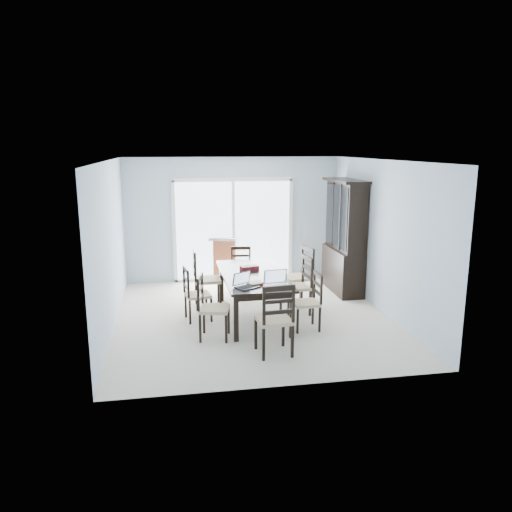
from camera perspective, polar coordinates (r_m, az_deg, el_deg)
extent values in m
plane|color=#EFE7CD|center=(8.47, -0.35, -6.99)|extent=(5.00, 5.00, 0.00)
plane|color=white|center=(7.98, -0.37, 10.88)|extent=(5.00, 5.00, 0.00)
cube|color=#ACBDCD|center=(10.56, -2.63, 4.19)|extent=(4.50, 0.02, 2.60)
cube|color=#ACBDCD|center=(8.07, -16.32, 1.09)|extent=(0.02, 5.00, 2.60)
cube|color=#ACBDCD|center=(8.78, 14.29, 2.11)|extent=(0.02, 5.00, 2.60)
cube|color=gray|center=(11.80, -3.18, -1.61)|extent=(4.50, 2.00, 0.10)
cube|color=#99999E|center=(12.65, -3.76, 2.12)|extent=(4.50, 0.06, 1.10)
cube|color=black|center=(8.25, -0.35, -2.21)|extent=(1.00, 2.20, 0.04)
cube|color=black|center=(8.27, -0.35, -2.61)|extent=(0.88, 2.08, 0.10)
cube|color=black|center=(7.36, -2.29, -7.21)|extent=(0.07, 0.07, 0.69)
cube|color=black|center=(7.51, 4.12, -6.82)|extent=(0.07, 0.07, 0.69)
cube|color=black|center=(9.25, -3.95, -3.07)|extent=(0.07, 0.07, 0.69)
cube|color=black|center=(9.37, 1.16, -2.84)|extent=(0.07, 0.07, 0.69)
cube|color=black|center=(10.00, 9.86, -1.57)|extent=(0.45, 1.30, 0.85)
cube|color=black|center=(9.81, 10.26, 4.54)|extent=(0.38, 1.30, 1.30)
cube|color=black|center=(9.73, 10.25, 8.48)|extent=(0.50, 1.38, 0.05)
cube|color=black|center=(9.35, 10.02, 4.17)|extent=(0.02, 0.36, 1.18)
cube|color=black|center=(9.75, 9.18, 4.53)|extent=(0.02, 0.36, 1.18)
cube|color=black|center=(10.14, 8.41, 4.86)|extent=(0.02, 0.36, 1.18)
cube|color=silver|center=(10.58, -2.60, 2.84)|extent=(2.40, 0.02, 2.10)
cube|color=white|center=(10.44, -2.65, 8.73)|extent=(2.52, 0.05, 0.08)
cube|color=white|center=(10.57, -2.59, 2.82)|extent=(0.06, 0.05, 2.10)
cube|color=white|center=(10.79, -2.53, -2.55)|extent=(2.52, 0.05, 0.05)
cube|color=black|center=(7.75, -5.96, -7.26)|extent=(0.04, 0.04, 0.43)
cube|color=black|center=(7.39, -6.39, -8.25)|extent=(0.04, 0.04, 0.43)
cube|color=black|center=(7.70, -3.13, -7.33)|extent=(0.04, 0.04, 0.43)
cube|color=black|center=(7.35, -3.42, -8.33)|extent=(0.04, 0.04, 0.43)
cube|color=#D1B38B|center=(7.46, -4.76, -6.05)|extent=(0.50, 0.50, 0.05)
cube|color=black|center=(8.48, -8.04, -5.67)|extent=(0.04, 0.04, 0.40)
cube|color=black|center=(8.15, -7.55, -6.41)|extent=(0.04, 0.04, 0.40)
cube|color=black|center=(8.55, -5.71, -5.46)|extent=(0.04, 0.04, 0.40)
cube|color=black|center=(8.22, -5.13, -6.18)|extent=(0.04, 0.04, 0.40)
cube|color=#D1B38B|center=(8.28, -6.65, -4.46)|extent=(0.45, 0.45, 0.05)
cube|color=black|center=(9.17, -6.88, -4.01)|extent=(0.04, 0.04, 0.46)
cube|color=black|center=(8.78, -6.75, -4.76)|extent=(0.04, 0.04, 0.46)
cube|color=black|center=(9.20, -4.33, -3.91)|extent=(0.04, 0.04, 0.46)
cube|color=black|center=(8.81, -4.09, -4.65)|extent=(0.04, 0.04, 0.46)
cube|color=#D1B38B|center=(8.92, -5.55, -2.74)|extent=(0.46, 0.46, 0.05)
cube|color=black|center=(7.82, 7.28, -7.23)|extent=(0.03, 0.03, 0.40)
cube|color=black|center=(8.13, 6.50, -6.42)|extent=(0.03, 0.03, 0.40)
cube|color=black|center=(7.72, 4.77, -7.44)|extent=(0.03, 0.03, 0.40)
cube|color=black|center=(8.04, 4.09, -6.60)|extent=(0.03, 0.03, 0.40)
cube|color=#D1B38B|center=(7.85, 5.69, -5.38)|extent=(0.40, 0.40, 0.05)
cube|color=black|center=(8.51, 6.19, -5.40)|extent=(0.04, 0.04, 0.44)
cube|color=black|center=(8.85, 5.23, -4.66)|extent=(0.04, 0.04, 0.44)
cube|color=black|center=(8.37, 3.72, -5.65)|extent=(0.04, 0.04, 0.44)
cube|color=black|center=(8.72, 2.84, -4.89)|extent=(0.04, 0.04, 0.44)
cube|color=#D1B38B|center=(8.54, 4.52, -3.57)|extent=(0.48, 0.48, 0.05)
cube|color=black|center=(9.07, 6.37, -4.20)|extent=(0.05, 0.05, 0.46)
cube|color=black|center=(9.41, 5.15, -3.55)|extent=(0.05, 0.05, 0.46)
cube|color=black|center=(8.89, 4.09, -4.51)|extent=(0.05, 0.05, 0.46)
cube|color=black|center=(9.23, 2.92, -3.84)|extent=(0.05, 0.05, 0.46)
cube|color=#D1B38B|center=(9.08, 4.66, -2.46)|extent=(0.54, 0.54, 0.05)
cube|color=black|center=(6.76, 0.86, -10.08)|extent=(0.04, 0.04, 0.46)
cube|color=black|center=(6.87, 4.17, -9.72)|extent=(0.04, 0.04, 0.46)
cube|color=black|center=(7.12, -0.03, -8.87)|extent=(0.04, 0.04, 0.46)
cube|color=black|center=(7.23, 3.12, -8.56)|extent=(0.04, 0.04, 0.46)
cube|color=#D1B38B|center=(6.90, 2.05, -7.32)|extent=(0.49, 0.49, 0.05)
cube|color=black|center=(9.90, -0.71, -2.87)|extent=(0.04, 0.04, 0.40)
cube|color=black|center=(9.89, -2.75, -2.91)|extent=(0.04, 0.04, 0.40)
cube|color=black|center=(9.56, -0.59, -3.43)|extent=(0.04, 0.04, 0.40)
cube|color=black|center=(9.55, -2.71, -3.47)|extent=(0.04, 0.04, 0.40)
cube|color=#D1B38B|center=(9.66, -1.70, -1.89)|extent=(0.43, 0.43, 0.05)
cube|color=black|center=(7.46, -0.98, -3.58)|extent=(0.40, 0.37, 0.02)
cube|color=silver|center=(7.43, -0.99, -2.74)|extent=(0.27, 0.18, 0.17)
cube|color=silver|center=(7.47, 2.61, -3.56)|extent=(0.40, 0.30, 0.02)
cube|color=silver|center=(7.44, 2.62, -2.61)|extent=(0.33, 0.09, 0.20)
cube|color=#992A13|center=(7.63, -0.11, -3.19)|extent=(0.24, 0.21, 0.03)
cube|color=gold|center=(7.62, -0.04, -3.05)|extent=(0.28, 0.25, 0.01)
cube|color=black|center=(7.44, 1.64, -3.66)|extent=(0.11, 0.06, 0.01)
cube|color=#501013|center=(8.49, -0.77, -1.38)|extent=(0.33, 0.22, 0.08)
cube|color=brown|center=(11.45, -6.18, 0.36)|extent=(2.06, 1.92, 0.86)
cube|color=#959595|center=(11.37, -6.23, 2.63)|extent=(2.12, 1.98, 0.06)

